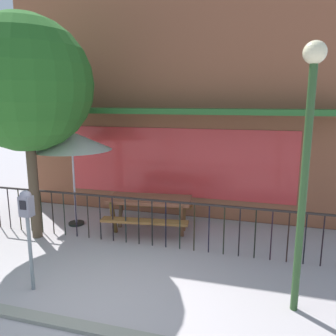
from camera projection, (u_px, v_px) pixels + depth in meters
ground at (106, 306)px, 4.75m from camera, size 40.00×40.00×0.00m
pub_storefront at (179, 98)px, 8.16m from camera, size 8.77×1.37×5.92m
patio_fence_front at (152, 214)px, 6.59m from camera, size 7.39×0.04×0.97m
picnic_table_left at (150, 205)px, 7.32m from camera, size 1.96×1.58×0.79m
patio_umbrella at (72, 141)px, 7.48m from camera, size 1.77×1.77×2.19m
parking_meter_near at (27, 214)px, 4.93m from camera, size 0.18×0.17×1.58m
street_tree at (25, 84)px, 6.53m from camera, size 2.65×2.65×4.50m
street_lamp at (307, 141)px, 4.21m from camera, size 0.28×0.28×3.57m
curb_edge at (87, 330)px, 4.25m from camera, size 12.28×0.20×0.11m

